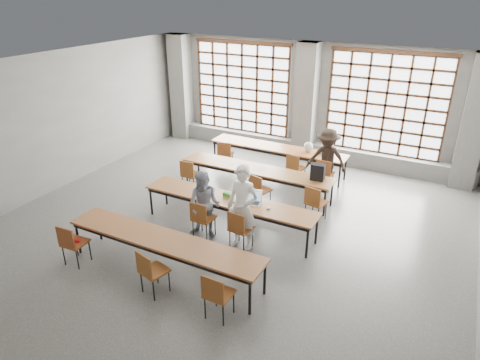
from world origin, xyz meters
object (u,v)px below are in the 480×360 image
(desk_row_d, at_px, (163,242))
(chair_mid_right, at_px, (315,200))
(chair_back_right, at_px, (324,172))
(student_female, at_px, (205,205))
(student_male, at_px, (243,208))
(laptop_back, at_px, (325,152))
(chair_near_left, at_px, (71,241))
(laptop_front, at_px, (253,200))
(plastic_bag, at_px, (308,147))
(chair_front_left, at_px, (202,216))
(backpack, at_px, (318,172))
(desk_row_b, at_px, (256,171))
(chair_mid_left, at_px, (189,172))
(chair_near_mid, at_px, (150,269))
(chair_near_right, at_px, (217,292))
(red_pouch, at_px, (75,241))
(desk_row_a, at_px, (277,149))
(chair_back_mid, at_px, (295,166))
(chair_mid_centre, at_px, (258,188))
(student_back, at_px, (327,159))
(chair_front_right, at_px, (239,226))
(phone, at_px, (234,202))
(green_box, at_px, (228,195))
(chair_back_left, at_px, (225,152))
(mouse, at_px, (268,208))

(desk_row_d, xyz_separation_m, chair_mid_right, (1.85, 3.13, -0.13))
(chair_back_right, distance_m, student_female, 3.70)
(student_male, xyz_separation_m, laptop_back, (0.43, 4.09, -0.11))
(chair_near_left, relative_size, laptop_front, 2.14)
(student_female, height_order, plastic_bag, student_female)
(chair_front_left, distance_m, backpack, 3.03)
(desk_row_b, bearing_deg, chair_mid_left, -158.50)
(chair_near_mid, relative_size, student_male, 0.49)
(chair_near_right, distance_m, student_female, 2.58)
(chair_mid_right, bearing_deg, chair_front_left, -136.03)
(plastic_bag, height_order, red_pouch, plastic_bag)
(desk_row_a, height_order, desk_row_b, same)
(chair_near_mid, height_order, chair_near_right, same)
(desk_row_d, relative_size, chair_near_mid, 4.55)
(chair_back_mid, bearing_deg, backpack, -46.91)
(chair_front_left, bearing_deg, backpack, 55.78)
(chair_mid_centre, relative_size, student_back, 0.53)
(student_back, bearing_deg, chair_front_right, -99.55)
(red_pouch, bearing_deg, desk_row_a, 74.57)
(student_back, bearing_deg, laptop_front, -103.19)
(chair_mid_centre, xyz_separation_m, chair_near_right, (1.05, -3.76, 0.00))
(desk_row_a, height_order, chair_back_mid, chair_back_mid)
(chair_near_right, bearing_deg, student_male, 106.43)
(desk_row_b, bearing_deg, phone, -78.29)
(student_back, bearing_deg, green_box, -113.38)
(backpack, bearing_deg, red_pouch, -131.92)
(chair_back_left, distance_m, chair_mid_right, 3.68)
(desk_row_b, xyz_separation_m, chair_back_right, (1.48, 1.05, -0.13))
(chair_back_right, xyz_separation_m, green_box, (-1.32, -2.77, 0.24))
(chair_front_left, distance_m, laptop_front, 1.15)
(chair_front_left, distance_m, chair_front_right, 0.89)
(chair_mid_left, distance_m, mouse, 3.02)
(mouse, bearing_deg, laptop_back, 88.67)
(chair_front_left, distance_m, red_pouch, 2.52)
(chair_back_left, bearing_deg, student_back, 2.42)
(student_male, distance_m, laptop_front, 0.62)
(chair_mid_left, xyz_separation_m, backpack, (3.20, 0.68, 0.39))
(student_back, bearing_deg, desk_row_a, 163.69)
(chair_near_right, xyz_separation_m, phone, (-1.03, 2.48, 0.20))
(chair_front_right, bearing_deg, chair_front_left, -179.97)
(chair_mid_centre, relative_size, chair_mid_right, 1.00)
(chair_front_left, bearing_deg, chair_front_right, 0.03)
(chair_mid_centre, height_order, backpack, backpack)
(chair_back_mid, xyz_separation_m, chair_mid_left, (-2.26, -1.68, 0.00))
(chair_back_left, xyz_separation_m, backpack, (3.10, -1.00, 0.39))
(green_box, height_order, red_pouch, green_box)
(chair_back_right, relative_size, chair_mid_centre, 1.00)
(laptop_back, height_order, plastic_bag, plastic_bag)
(red_pouch, bearing_deg, student_female, 49.95)
(mouse, xyz_separation_m, backpack, (0.44, 1.87, 0.18))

